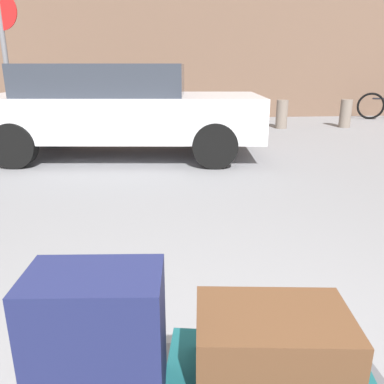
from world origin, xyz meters
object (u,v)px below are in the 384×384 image
Objects in this scene: parked_car at (119,108)px; bollard_kerb_mid at (346,114)px; bollard_kerb_near at (282,114)px; no_parking_sign at (6,61)px; suitcase_navy_front_left at (101,371)px; duffel_bag_brown_topmost_pile at (272,347)px.

parked_car reaches higher than bollard_kerb_mid.
parked_car is 6.83× the size of bollard_kerb_near.
bollard_kerb_mid is 7.33m from no_parking_sign.
bollard_kerb_near is at bearing 180.00° from bollard_kerb_mid.
bollard_kerb_mid is at bearing 64.50° from suitcase_navy_front_left.
parked_car is 4.42m from bollard_kerb_near.
duffel_bag_brown_topmost_pile is 8.58m from bollard_kerb_near.
duffel_bag_brown_topmost_pile is 9.19m from bollard_kerb_mid.
bollard_kerb_mid is at bearing 0.00° from bollard_kerb_near.
bollard_kerb_near is 0.28× the size of no_parking_sign.
no_parking_sign reaches higher than suitcase_navy_front_left.
suitcase_navy_front_left is at bearing -172.45° from duffel_bag_brown_topmost_pile.
bollard_kerb_mid is (4.70, 8.15, -0.29)m from suitcase_navy_front_left.
suitcase_navy_front_left is 9.41m from bollard_kerb_mid.
no_parking_sign is (-2.30, 5.03, 0.80)m from duffel_bag_brown_topmost_pile.
suitcase_navy_front_left is 0.13× the size of parked_car.
duffel_bag_brown_topmost_pile is 0.62× the size of bollard_kerb_mid.
no_parking_sign is at bearing 114.61° from suitcase_navy_front_left.
suitcase_navy_front_left is 5.53m from parked_car.
bollard_kerb_near is (2.69, 8.14, -0.32)m from duffel_bag_brown_topmost_pile.
duffel_bag_brown_topmost_pile is (0.45, 0.01, 0.03)m from suitcase_navy_front_left.
suitcase_navy_front_left is 1.39× the size of duffel_bag_brown_topmost_pile.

